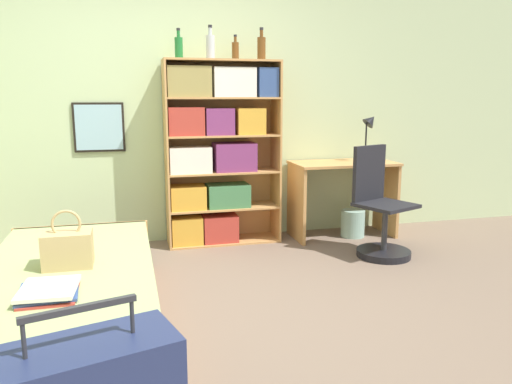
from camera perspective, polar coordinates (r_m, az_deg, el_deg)
The scene contains 14 objects.
ground_plane at distance 3.41m, azimuth -6.69°, elevation -13.50°, with size 14.00×14.00×0.00m, color #756051.
wall_back at distance 4.90m, azimuth -10.02°, elevation 9.48°, with size 10.00×0.09×2.60m.
bed at distance 3.35m, azimuth -20.44°, elevation -10.98°, with size 1.03×2.07×0.39m.
handbag at distance 3.22m, azimuth -20.70°, elevation -6.03°, with size 0.28×0.21×0.35m.
book_stack_on_bed at distance 2.81m, azimuth -22.58°, elevation -10.42°, with size 0.31×0.36×0.05m.
bookcase at distance 4.75m, azimuth -4.64°, elevation 4.84°, with size 1.08×0.35×1.74m.
bottle_green at distance 4.72m, azimuth -8.82°, elevation 16.03°, with size 0.07×0.07×0.27m.
bottle_brown at distance 4.71m, azimuth -5.24°, elevation 16.27°, with size 0.08×0.08×0.30m.
bottle_clear at distance 4.83m, azimuth -2.37°, elevation 15.86°, with size 0.07×0.07×0.23m.
bottle_blue at distance 4.82m, azimuth 0.63°, elevation 16.16°, with size 0.08×0.08×0.29m.
desk at distance 5.10m, azimuth 9.89°, elevation 0.65°, with size 1.02×0.54×0.76m.
desk_lamp at distance 5.16m, azimuth 12.86°, elevation 7.13°, with size 0.20×0.15×0.49m.
desk_chair at distance 4.57m, azimuth 13.98°, elevation -3.19°, with size 0.57×0.57×0.98m.
waste_bin at distance 5.17m, azimuth 11.00°, elevation -3.53°, with size 0.24×0.24×0.27m.
Camera 1 is at (-0.40, -3.08, 1.40)m, focal length 35.00 mm.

